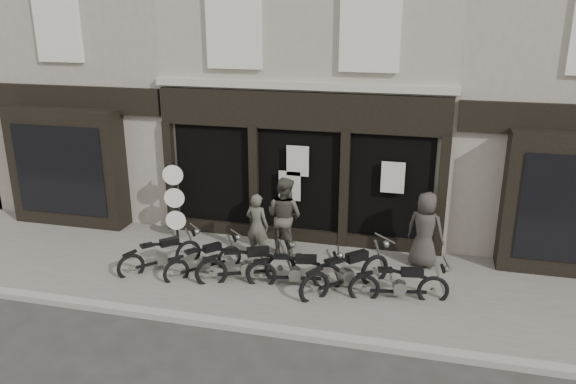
% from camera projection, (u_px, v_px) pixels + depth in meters
% --- Properties ---
extents(ground_plane, '(90.00, 90.00, 0.00)m').
position_uv_depth(ground_plane, '(267.00, 298.00, 11.75)').
color(ground_plane, '#2D2B28').
rests_on(ground_plane, ground).
extents(pavement, '(30.00, 4.20, 0.12)m').
position_uv_depth(pavement, '(278.00, 277.00, 12.56)').
color(pavement, '#635D57').
rests_on(pavement, ground_plane).
extents(kerb, '(30.00, 0.25, 0.13)m').
position_uv_depth(kerb, '(248.00, 327.00, 10.58)').
color(kerb, gray).
rests_on(kerb, ground_plane).
extents(central_building, '(7.30, 6.22, 8.34)m').
position_uv_depth(central_building, '(323.00, 71.00, 15.95)').
color(central_building, '#A19A8A').
rests_on(central_building, ground).
extents(neighbour_left, '(5.60, 6.73, 8.34)m').
position_uv_depth(neighbour_left, '(122.00, 67.00, 17.39)').
color(neighbour_left, '#A09587').
rests_on(neighbour_left, ground).
extents(neighbour_right, '(5.60, 6.73, 8.34)m').
position_uv_depth(neighbour_right, '(565.00, 79.00, 14.44)').
color(neighbour_right, '#A09587').
rests_on(neighbour_right, ground).
extents(motorcycle_0, '(1.53, 1.61, 0.96)m').
position_uv_depth(motorcycle_0, '(161.00, 257.00, 12.79)').
color(motorcycle_0, black).
rests_on(motorcycle_0, ground).
extents(motorcycle_1, '(1.45, 1.55, 0.92)m').
position_uv_depth(motorcycle_1, '(204.00, 262.00, 12.56)').
color(motorcycle_1, black).
rests_on(motorcycle_1, ground).
extents(motorcycle_2, '(2.07, 1.18, 1.06)m').
position_uv_depth(motorcycle_2, '(247.00, 268.00, 12.19)').
color(motorcycle_2, black).
rests_on(motorcycle_2, ground).
extents(motorcycle_3, '(2.06, 0.67, 0.99)m').
position_uv_depth(motorcycle_3, '(295.00, 273.00, 11.98)').
color(motorcycle_3, black).
rests_on(motorcycle_3, ground).
extents(motorcycle_4, '(1.81, 1.81, 1.10)m').
position_uv_depth(motorcycle_4, '(347.00, 275.00, 11.79)').
color(motorcycle_4, black).
rests_on(motorcycle_4, ground).
extents(motorcycle_5, '(2.03, 0.69, 0.98)m').
position_uv_depth(motorcycle_5, '(400.00, 287.00, 11.41)').
color(motorcycle_5, black).
rests_on(motorcycle_5, ground).
extents(man_left, '(0.64, 0.49, 1.57)m').
position_uv_depth(man_left, '(257.00, 226.00, 13.21)').
color(man_left, '#4B483D').
rests_on(man_left, pavement).
extents(man_centre, '(1.13, 1.01, 1.92)m').
position_uv_depth(man_centre, '(284.00, 216.00, 13.33)').
color(man_centre, '#454138').
rests_on(man_centre, pavement).
extents(man_right, '(1.00, 0.80, 1.77)m').
position_uv_depth(man_right, '(425.00, 230.00, 12.71)').
color(man_right, '#37322E').
rests_on(man_right, pavement).
extents(advert_sign_post, '(0.51, 0.34, 2.14)m').
position_uv_depth(advert_sign_post, '(175.00, 204.00, 14.27)').
color(advert_sign_post, black).
rests_on(advert_sign_post, ground).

